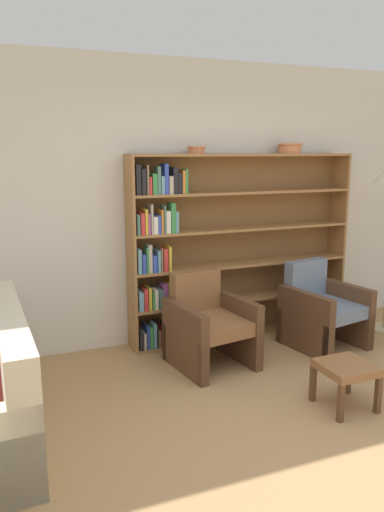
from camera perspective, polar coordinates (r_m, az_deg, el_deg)
The scene contains 8 objects.
ground_plane at distance 3.47m, azimuth 15.72°, elevation -21.57°, with size 24.00×24.00×0.00m, color #A87F51.
wall_back at distance 5.01m, azimuth -0.12°, elevation 6.02°, with size 12.00×0.06×2.75m.
bookshelf at distance 5.02m, azimuth 3.48°, elevation 0.99°, with size 2.36×0.30×1.86m.
bowl_sage at distance 4.80m, azimuth 0.50°, elevation 12.10°, with size 0.18×0.18×0.07m.
bowl_copper at distance 5.27m, azimuth 11.11°, elevation 12.05°, with size 0.25×0.25×0.10m.
armchair_leather at distance 4.51m, azimuth 1.92°, elevation -7.79°, with size 0.74×0.77×0.82m.
armchair_cushioned at distance 5.09m, azimuth 14.59°, elevation -5.83°, with size 0.76×0.79×0.82m.
footstool at distance 3.97m, azimuth 17.18°, elevation -12.49°, with size 0.37×0.37×0.35m.
Camera 1 is at (-1.85, -2.25, 1.89)m, focal length 35.00 mm.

